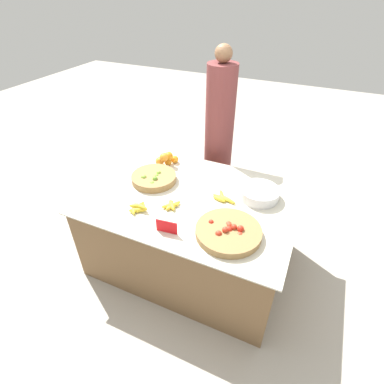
% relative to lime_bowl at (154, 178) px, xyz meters
% --- Properties ---
extents(ground_plane, '(12.00, 12.00, 0.00)m').
position_rel_lime_bowl_xyz_m(ground_plane, '(0.39, -0.07, -0.74)').
color(ground_plane, '#ADA599').
extents(market_table, '(1.64, 1.17, 0.71)m').
position_rel_lime_bowl_xyz_m(market_table, '(0.39, -0.07, -0.38)').
color(market_table, brown).
rests_on(market_table, ground_plane).
extents(lime_bowl, '(0.38, 0.38, 0.08)m').
position_rel_lime_bowl_xyz_m(lime_bowl, '(0.00, 0.00, 0.00)').
color(lime_bowl, olive).
rests_on(lime_bowl, market_table).
extents(tomato_basket, '(0.45, 0.45, 0.09)m').
position_rel_lime_bowl_xyz_m(tomato_basket, '(0.79, -0.36, -0.00)').
color(tomato_basket, olive).
rests_on(tomato_basket, market_table).
extents(orange_pile, '(0.18, 0.18, 0.14)m').
position_rel_lime_bowl_xyz_m(orange_pile, '(-0.03, 0.28, 0.03)').
color(orange_pile, orange).
rests_on(orange_pile, market_table).
extents(metal_bowl, '(0.31, 0.31, 0.08)m').
position_rel_lime_bowl_xyz_m(metal_bowl, '(0.87, 0.14, 0.01)').
color(metal_bowl, silver).
rests_on(metal_bowl, market_table).
extents(price_sign, '(0.15, 0.02, 0.10)m').
position_rel_lime_bowl_xyz_m(price_sign, '(0.40, -0.51, 0.02)').
color(price_sign, red).
rests_on(price_sign, market_table).
extents(banana_bunch_middle_right, '(0.21, 0.15, 0.03)m').
position_rel_lime_bowl_xyz_m(banana_bunch_middle_right, '(0.62, -0.00, -0.02)').
color(banana_bunch_middle_right, yellow).
rests_on(banana_bunch_middle_right, market_table).
extents(banana_bunch_back_center, '(0.13, 0.15, 0.04)m').
position_rel_lime_bowl_xyz_m(banana_bunch_back_center, '(0.30, -0.25, -0.01)').
color(banana_bunch_back_center, yellow).
rests_on(banana_bunch_back_center, market_table).
extents(banana_bunch_middle_left, '(0.16, 0.17, 0.06)m').
position_rel_lime_bowl_xyz_m(banana_bunch_middle_left, '(0.09, -0.39, -0.01)').
color(banana_bunch_middle_left, yellow).
rests_on(banana_bunch_middle_left, market_table).
extents(vendor_person, '(0.28, 0.28, 1.67)m').
position_rel_lime_bowl_xyz_m(vendor_person, '(0.29, 0.80, 0.05)').
color(vendor_person, brown).
rests_on(vendor_person, ground_plane).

